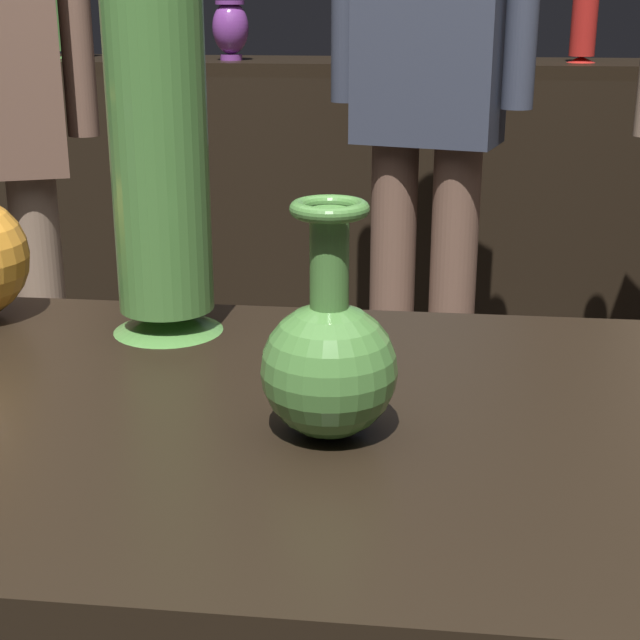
% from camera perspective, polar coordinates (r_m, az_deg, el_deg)
% --- Properties ---
extents(back_display_shelf, '(2.60, 0.40, 0.99)m').
position_cam_1_polar(back_display_shelf, '(3.11, 4.71, 5.91)').
color(back_display_shelf, black).
rests_on(back_display_shelf, ground_plane).
extents(vase_centerpiece, '(0.12, 0.12, 0.21)m').
position_cam_1_polar(vase_centerpiece, '(0.85, 0.54, -2.35)').
color(vase_centerpiece, '#477A38').
rests_on(vase_centerpiece, display_plinth).
extents(vase_right_accent, '(0.13, 0.13, 0.39)m').
position_cam_1_polar(vase_right_accent, '(1.11, -9.42, 8.65)').
color(vase_right_accent, '#477A38').
rests_on(vase_right_accent, display_plinth).
extents(shelf_vase_center, '(0.08, 0.08, 0.15)m').
position_cam_1_polar(shelf_vase_center, '(3.02, 4.99, 16.56)').
color(shelf_vase_center, '#7A388E').
rests_on(shelf_vase_center, back_display_shelf).
extents(shelf_vase_right, '(0.08, 0.08, 0.22)m').
position_cam_1_polar(shelf_vase_right, '(3.01, 15.34, 16.51)').
color(shelf_vase_right, red).
rests_on(shelf_vase_right, back_display_shelf).
extents(shelf_vase_far_left, '(0.10, 0.10, 0.27)m').
position_cam_1_polar(shelf_vase_far_left, '(3.24, -14.61, 17.13)').
color(shelf_vase_far_left, '#477A38').
rests_on(shelf_vase_far_left, back_display_shelf).
extents(shelf_vase_left, '(0.11, 0.11, 0.17)m').
position_cam_1_polar(shelf_vase_left, '(3.04, -5.31, 16.82)').
color(shelf_vase_left, '#7A388E').
rests_on(shelf_vase_left, back_display_shelf).
extents(visitor_center_back, '(0.46, 0.26, 1.73)m').
position_cam_1_polar(visitor_center_back, '(2.24, 6.50, 14.73)').
color(visitor_center_back, brown).
rests_on(visitor_center_back, ground_plane).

